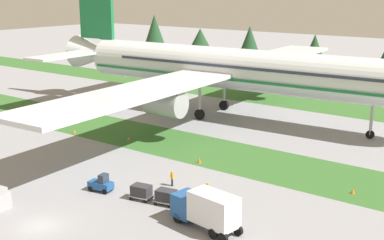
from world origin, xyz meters
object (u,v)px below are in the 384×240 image
cargo_dolly_third (192,201)px  catering_truck (206,208)px  cargo_dolly_lead (141,191)px  taxiway_marker_0 (129,138)px  cargo_dolly_fourth (219,206)px  cargo_dolly_second (166,196)px  taxiway_marker_3 (74,131)px  taxiway_marker_1 (353,191)px  ground_crew_marshaller (172,178)px  ground_crew_loader (207,189)px  airliner (224,68)px  baggage_tug (101,184)px  taxiway_marker_2 (199,160)px

cargo_dolly_third → catering_truck: (3.45, -2.49, 1.03)m
cargo_dolly_lead → taxiway_marker_0: bearing=36.6°
cargo_dolly_fourth → cargo_dolly_second: bearing=90.0°
cargo_dolly_second → taxiway_marker_3: bearing=56.0°
taxiway_marker_1 → taxiway_marker_3: (-41.92, -1.88, -0.04)m
cargo_dolly_lead → taxiway_marker_3: size_ratio=5.06×
cargo_dolly_second → taxiway_marker_3: 30.46m
ground_crew_marshaller → ground_crew_loader: same height
airliner → cargo_dolly_lead: (12.85, -34.88, -7.34)m
baggage_tug → taxiway_marker_1: 26.77m
ground_crew_loader → taxiway_marker_0: (-21.16, 10.53, -0.72)m
catering_truck → ground_crew_marshaller: bearing=63.0°
baggage_tug → taxiway_marker_2: (2.93, 13.81, -0.50)m
cargo_dolly_second → cargo_dolly_third: 2.90m
cargo_dolly_second → baggage_tug: bearing=90.0°
taxiway_marker_0 → taxiway_marker_3: bearing=-166.5°
cargo_dolly_second → taxiway_marker_0: bearing=42.2°
taxiway_marker_3 → ground_crew_loader: bearing=-15.4°
airliner → cargo_dolly_fourth: airliner is taller
ground_crew_loader → taxiway_marker_1: size_ratio=3.12×
catering_truck → taxiway_marker_2: catering_truck is taller
cargo_dolly_lead → taxiway_marker_2: 13.08m
cargo_dolly_lead → catering_truck: bearing=-109.3°
baggage_tug → cargo_dolly_lead: bearing=-90.0°
ground_crew_loader → taxiway_marker_3: bearing=-82.7°
catering_truck → taxiway_marker_0: catering_truck is taller
cargo_dolly_third → taxiway_marker_1: 17.57m
baggage_tug → taxiway_marker_0: (-11.00, 15.81, -0.59)m
airliner → taxiway_marker_2: airliner is taller
baggage_tug → cargo_dolly_second: (7.80, 1.42, 0.10)m
airliner → baggage_tug: airliner is taller
baggage_tug → taxiway_marker_2: size_ratio=4.47×
cargo_dolly_lead → ground_crew_marshaller: bearing=-12.1°
ground_crew_marshaller → cargo_dolly_third: bearing=-172.4°
taxiway_marker_1 → taxiway_marker_3: size_ratio=1.16×
cargo_dolly_fourth → taxiway_marker_0: (-24.50, 13.34, -0.69)m
cargo_dolly_lead → taxiway_marker_2: cargo_dolly_lead is taller
cargo_dolly_third → ground_crew_loader: 3.37m
cargo_dolly_second → cargo_dolly_fourth: (5.71, 1.04, 0.00)m
cargo_dolly_fourth → taxiway_marker_1: bearing=-42.9°
taxiway_marker_2 → cargo_dolly_third: bearing=-57.0°
cargo_dolly_third → cargo_dolly_lead: bearing=90.0°
cargo_dolly_second → cargo_dolly_third: bearing=-90.0°
airliner → ground_crew_marshaller: 33.53m
cargo_dolly_fourth → airliner: bearing=22.4°
cargo_dolly_second → catering_truck: 6.69m
cargo_dolly_lead → taxiway_marker_2: bearing=-1.5°
baggage_tug → cargo_dolly_lead: baggage_tug is taller
cargo_dolly_second → taxiway_marker_0: (-18.79, 14.38, -0.69)m
cargo_dolly_lead → ground_crew_marshaller: 4.86m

